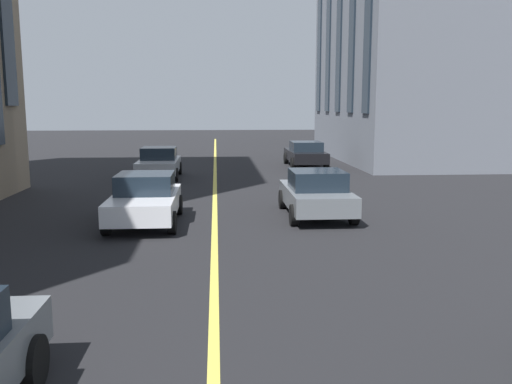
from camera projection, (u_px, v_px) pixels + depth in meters
lane_centre_line at (215, 230)px, 14.56m from camera, size 80.00×0.16×0.01m
car_white_far at (145, 199)px, 15.25m from camera, size 3.90×1.89×1.40m
car_silver_oncoming at (159, 163)px, 24.91m from camera, size 3.90×1.89×1.40m
car_black_parked_b at (305, 154)px, 29.52m from camera, size 4.40×1.95×1.37m
car_grey_mid at (316, 193)px, 16.23m from camera, size 3.90×1.89×1.40m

